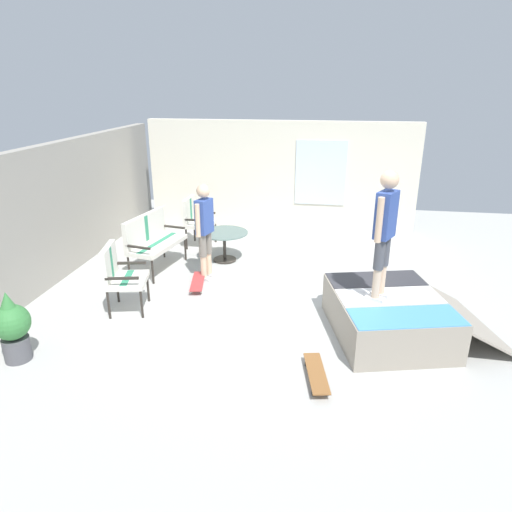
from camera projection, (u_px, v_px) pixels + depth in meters
ground_plane at (284, 305)px, 7.15m from camera, size 12.00×12.00×0.10m
back_wall_cinderblock at (37, 220)px, 7.32m from camera, size 9.00×0.20×2.28m
house_facade at (281, 177)px, 10.27m from camera, size 0.23×6.00×2.44m
skate_ramp at (390, 315)px, 6.14m from camera, size 2.15×2.48×0.57m
patio_bench at (152, 237)px, 8.18m from camera, size 1.33×0.77×1.02m
patio_chair_near_house at (195, 217)px, 9.39m from camera, size 0.63×0.56×1.02m
patio_chair_by_wall at (119, 272)px, 6.68m from camera, size 0.72×0.67×1.02m
patio_table at (224, 240)px, 8.65m from camera, size 0.90×0.90×0.57m
person_watching at (205, 225)px, 7.65m from camera, size 0.46×0.31×1.67m
person_skater at (385, 227)px, 5.63m from camera, size 0.44×0.34×1.68m
skateboard_by_bench at (198, 282)px, 7.65m from camera, size 0.82×0.34×0.10m
skateboard_spare at (316, 373)px, 5.25m from camera, size 0.82×0.35×0.10m
potted_plant at (12, 326)px, 5.50m from camera, size 0.44×0.44×0.92m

